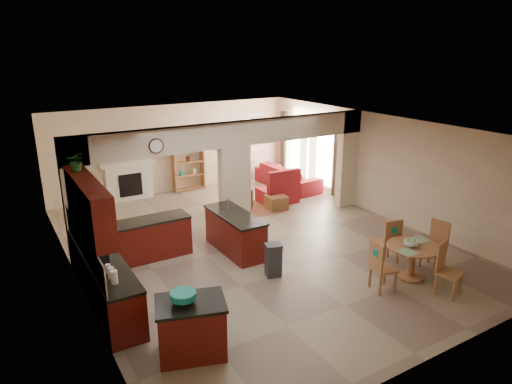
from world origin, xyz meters
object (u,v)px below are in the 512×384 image
dining_table (412,256)px  kitchen_island (192,328)px  sofa (288,177)px  armchair (237,198)px

dining_table → kitchen_island: bearing=179.2°
sofa → armchair: size_ratio=3.46×
kitchen_island → armchair: size_ratio=1.69×
dining_table → sofa: bearing=77.3°
dining_table → sofa: 6.65m
sofa → armchair: sofa is taller
sofa → armchair: 2.66m
dining_table → sofa: (1.46, 6.49, -0.12)m
kitchen_island → dining_table: (4.77, -0.07, 0.03)m
dining_table → armchair: size_ratio=1.45×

